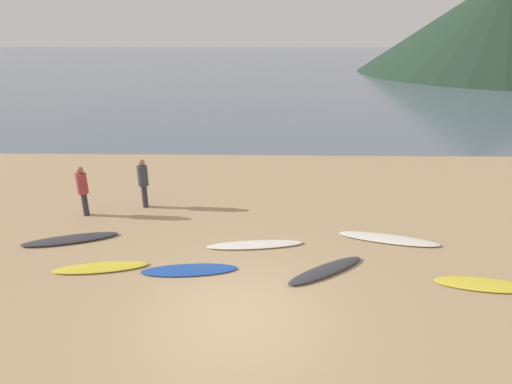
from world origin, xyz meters
The scene contains 12 objects.
ground_plane centered at (0.00, 10.00, -0.10)m, with size 120.00×120.00×0.20m, color tan.
ocean_water centered at (0.00, 61.35, 0.00)m, with size 140.00×100.00×0.01m, color slate.
headland_hill centered at (27.78, 46.26, 5.55)m, with size 31.79×31.79×11.09m, color #1E3323.
surfboard_0 centered at (-4.68, 3.09, 0.05)m, with size 2.48×0.53×0.10m, color #333338.
surfboard_1 centered at (-3.35, 1.70, 0.04)m, with size 2.23×0.50×0.08m, color yellow.
surfboard_2 centered at (-1.21, 1.64, 0.03)m, with size 2.28×0.56×0.06m, color #1E479E.
surfboard_3 centered at (0.33, 2.91, 0.04)m, with size 2.56×0.46×0.08m, color silver.
surfboard_4 centered at (2.04, 1.67, 0.05)m, with size 2.22×0.46×0.10m, color #333338.
surfboard_5 centered at (3.95, 3.31, 0.04)m, with size 2.64×0.56×0.08m, color silver.
surfboard_6 centered at (5.51, 1.18, 0.03)m, with size 2.14×0.60×0.07m, color yellow.
person_0 centered at (-4.90, 4.77, 0.92)m, with size 0.31×0.31×1.56m.
person_1 centered at (-3.25, 5.44, 0.94)m, with size 0.32×0.32×1.59m.
Camera 1 is at (0.58, -7.04, 5.46)m, focal length 29.87 mm.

